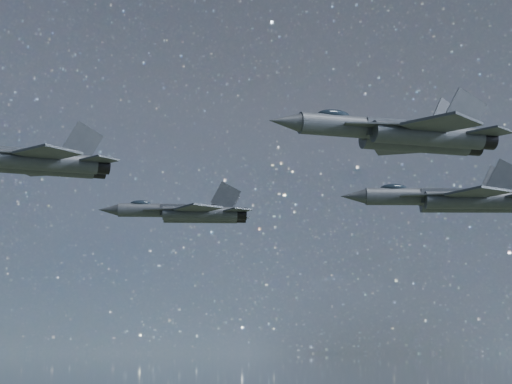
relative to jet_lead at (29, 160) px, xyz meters
name	(u,v)px	position (x,y,z in m)	size (l,w,h in m)	color
jet_lead	(29,160)	(0.00, 0.00, 0.00)	(16.64, 11.84, 4.24)	#2C3137
jet_left	(188,212)	(19.61, 26.66, 0.90)	(18.12, 12.29, 4.56)	#2C3137
jet_right	(404,134)	(25.60, -15.15, 0.49)	(17.75, 12.59, 4.51)	#2C3137
jet_slot	(454,199)	(40.49, 2.71, -0.45)	(19.34, 13.01, 4.88)	#2C3137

